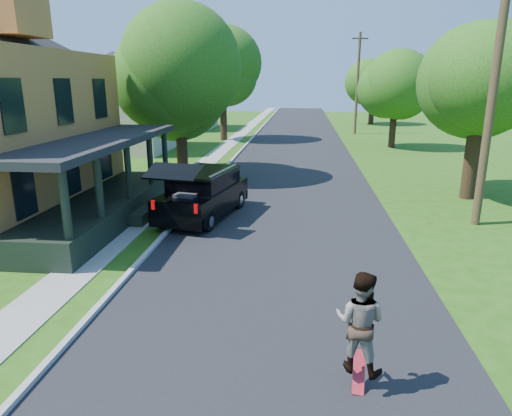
# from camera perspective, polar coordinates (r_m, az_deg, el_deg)

# --- Properties ---
(ground) EXTENTS (140.00, 140.00, 0.00)m
(ground) POSITION_cam_1_polar(r_m,az_deg,el_deg) (11.18, 2.36, -11.64)
(ground) COLOR #244F0F
(ground) RESTS_ON ground
(street) EXTENTS (8.00, 120.00, 0.02)m
(street) POSITION_cam_1_polar(r_m,az_deg,el_deg) (30.37, 4.73, 5.88)
(street) COLOR black
(street) RESTS_ON ground
(curb) EXTENTS (0.15, 120.00, 0.12)m
(curb) POSITION_cam_1_polar(r_m,az_deg,el_deg) (30.71, -2.88, 6.02)
(curb) COLOR #9E9D99
(curb) RESTS_ON ground
(sidewalk) EXTENTS (1.30, 120.00, 0.03)m
(sidewalk) POSITION_cam_1_polar(r_m,az_deg,el_deg) (30.98, -5.73, 6.05)
(sidewalk) COLOR gray
(sidewalk) RESTS_ON ground
(front_walk) EXTENTS (6.50, 1.20, 0.03)m
(front_walk) POSITION_cam_1_polar(r_m,az_deg,el_deg) (19.52, -25.45, -1.13)
(front_walk) COLOR gray
(front_walk) RESTS_ON ground
(neighbor_house_mid) EXTENTS (12.78, 12.78, 8.30)m
(neighbor_house_mid) POSITION_cam_1_polar(r_m,az_deg,el_deg) (36.74, -17.14, 13.52)
(neighbor_house_mid) COLOR beige
(neighbor_house_mid) RESTS_ON ground
(neighbor_house_far) EXTENTS (12.78, 12.78, 8.30)m
(neighbor_house_far) POSITION_cam_1_polar(r_m,az_deg,el_deg) (51.88, -10.20, 14.38)
(neighbor_house_far) COLOR beige
(neighbor_house_far) RESTS_ON ground
(black_suv) EXTENTS (2.94, 5.48, 2.42)m
(black_suv) POSITION_cam_1_polar(r_m,az_deg,el_deg) (17.65, -6.64, 1.78)
(black_suv) COLOR black
(black_suv) RESTS_ON ground
(skateboarder) EXTENTS (1.06, 0.95, 1.79)m
(skateboarder) POSITION_cam_1_polar(r_m,az_deg,el_deg) (8.00, 12.87, -13.71)
(skateboarder) COLOR black
(skateboarder) RESTS_ON ground
(skateboard) EXTENTS (0.27, 0.56, 0.58)m
(skateboard) POSITION_cam_1_polar(r_m,az_deg,el_deg) (8.53, 12.72, -19.46)
(skateboard) COLOR maroon
(skateboard) RESTS_ON ground
(tree_left_mid) EXTENTS (7.65, 7.79, 9.13)m
(tree_left_mid) POSITION_cam_1_polar(r_m,az_deg,el_deg) (25.25, -9.69, 16.78)
(tree_left_mid) COLOR black
(tree_left_mid) RESTS_ON ground
(tree_left_far) EXTENTS (6.74, 6.69, 9.81)m
(tree_left_far) POSITION_cam_1_polar(r_m,az_deg,el_deg) (41.06, -4.26, 17.26)
(tree_left_far) COLOR black
(tree_left_far) RESTS_ON ground
(tree_right_near) EXTENTS (6.81, 6.38, 8.08)m
(tree_right_near) POSITION_cam_1_polar(r_m,az_deg,el_deg) (22.15, 26.24, 14.44)
(tree_right_near) COLOR black
(tree_right_near) RESTS_ON ground
(tree_right_mid) EXTENTS (6.87, 6.68, 8.18)m
(tree_right_mid) POSITION_cam_1_polar(r_m,az_deg,el_deg) (37.76, 17.11, 15.30)
(tree_right_mid) COLOR black
(tree_right_mid) RESTS_ON ground
(tree_right_far) EXTENTS (5.98, 5.70, 8.50)m
(tree_right_far) POSITION_cam_1_polar(r_m,az_deg,el_deg) (58.12, 14.46, 15.58)
(tree_right_far) COLOR black
(tree_right_far) RESTS_ON ground
(utility_pole_near) EXTENTS (1.82, 0.41, 9.04)m
(utility_pole_near) POSITION_cam_1_polar(r_m,az_deg,el_deg) (18.03, 27.47, 12.52)
(utility_pole_near) COLOR #3F311D
(utility_pole_near) RESTS_ON ground
(utility_pole_far) EXTENTS (1.57, 0.40, 9.55)m
(utility_pole_far) POSITION_cam_1_polar(r_m,az_deg,el_deg) (46.77, 12.57, 15.03)
(utility_pole_far) COLOR #3F311D
(utility_pole_far) RESTS_ON ground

